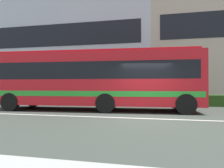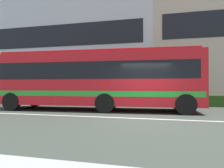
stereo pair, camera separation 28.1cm
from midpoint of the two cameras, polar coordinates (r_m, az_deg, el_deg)
ground_plane at (r=8.33m, az=10.79°, el=-10.11°), size 160.00×160.00×0.00m
lane_centre_line at (r=8.33m, az=10.79°, el=-10.08°), size 60.00×0.16×0.01m
hedge_row_far at (r=14.36m, az=7.42°, el=-4.57°), size 18.72×1.10×0.75m
apartment_block_left at (r=25.99m, az=-13.55°, el=8.94°), size 22.65×9.88×11.31m
transit_bus at (r=11.04m, az=-3.66°, el=1.69°), size 11.33×3.16×3.30m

